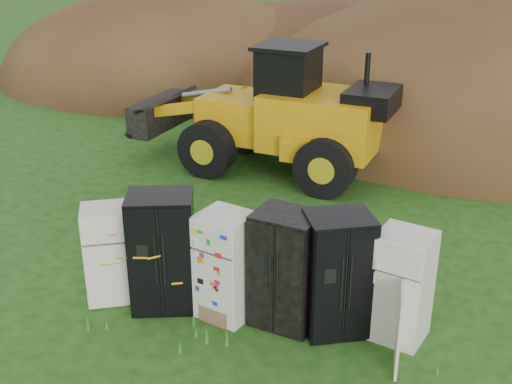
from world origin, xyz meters
TOP-DOWN VIEW (x-y plane):
  - ground at (0.00, 0.00)m, footprint 120.00×120.00m
  - fridge_leftmost at (-2.55, -0.00)m, footprint 0.96×0.95m
  - fridge_black_side at (-1.56, 0.00)m, footprint 1.23×1.09m
  - fridge_sticker at (-0.47, -0.04)m, footprint 1.00×0.96m
  - fridge_dark_mid at (0.50, -0.02)m, footprint 1.14×1.01m
  - fridge_black_right at (1.30, -0.02)m, footprint 1.22×1.14m
  - fridge_open_door at (2.27, 0.00)m, footprint 1.00×0.96m
  - wheel_loader at (-1.55, 6.67)m, footprint 7.10×3.92m
  - dirt_mound_right at (5.03, 11.79)m, footprint 16.74×12.27m
  - dirt_mound_left at (-7.12, 15.38)m, footprint 14.24×10.68m
  - dirt_mound_back at (-0.61, 17.16)m, footprint 19.64×13.09m

SIDE VIEW (x-z plane):
  - ground at x=0.00m, z-range 0.00..0.00m
  - dirt_mound_right at x=5.03m, z-range -4.36..4.36m
  - dirt_mound_left at x=-7.12m, z-range -3.53..3.53m
  - dirt_mound_back at x=-0.61m, z-range -3.06..3.06m
  - fridge_leftmost at x=-2.55m, z-range 0.00..1.66m
  - fridge_open_door at x=2.27m, z-range 0.00..1.77m
  - fridge_sticker at x=-0.47m, z-range 0.00..1.80m
  - fridge_dark_mid at x=0.50m, z-range 0.00..1.92m
  - fridge_black_right at x=1.30m, z-range 0.00..1.96m
  - fridge_black_side at x=-1.56m, z-range 0.00..2.00m
  - wheel_loader at x=-1.55m, z-range 0.00..3.25m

